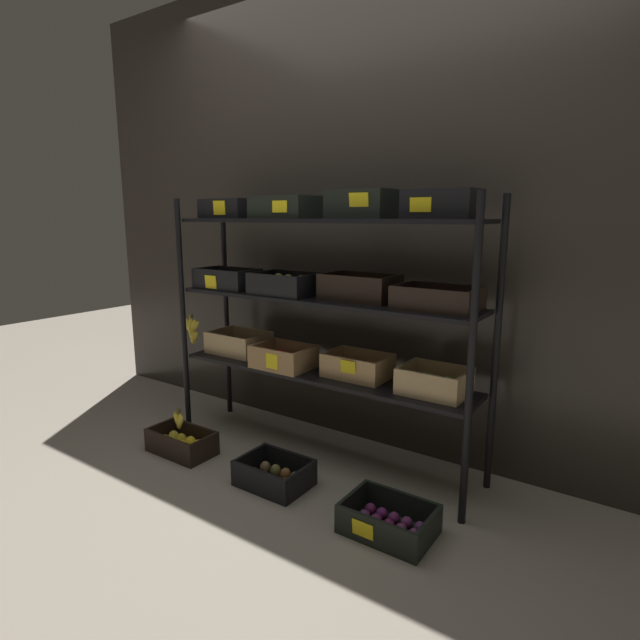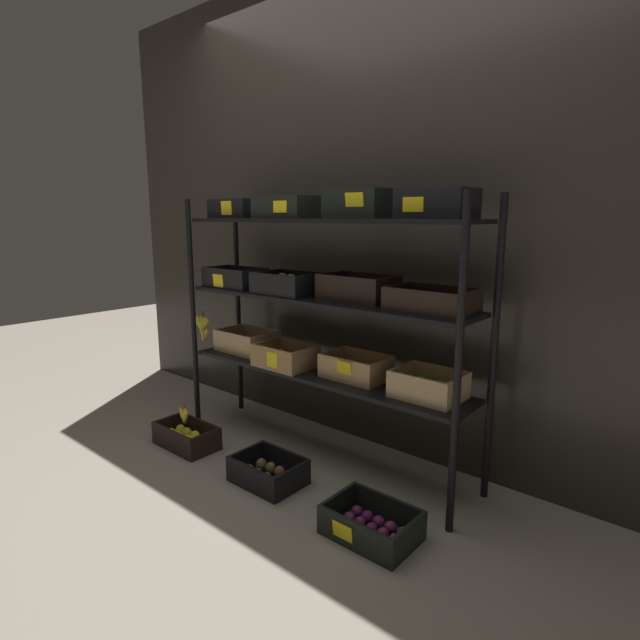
% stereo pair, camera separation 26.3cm
% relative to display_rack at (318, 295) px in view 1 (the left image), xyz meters
% --- Properties ---
extents(ground_plane, '(10.00, 10.00, 0.00)m').
position_rel_display_rack_xyz_m(ground_plane, '(0.02, -0.01, -0.88)').
color(ground_plane, gray).
extents(storefront_wall, '(4.10, 0.12, 2.62)m').
position_rel_display_rack_xyz_m(storefront_wall, '(0.02, 0.37, 0.44)').
color(storefront_wall, '#2D2823').
rests_on(storefront_wall, ground_plane).
extents(display_rack, '(1.83, 0.38, 1.40)m').
position_rel_display_rack_xyz_m(display_rack, '(0.00, 0.00, 0.00)').
color(display_rack, black).
rests_on(display_rack, ground_plane).
extents(crate_ground_lemon, '(0.37, 0.21, 0.13)m').
position_rel_display_rack_xyz_m(crate_ground_lemon, '(-0.62, -0.42, -0.83)').
color(crate_ground_lemon, black).
rests_on(crate_ground_lemon, ground_plane).
extents(crate_ground_kiwi, '(0.34, 0.25, 0.13)m').
position_rel_display_rack_xyz_m(crate_ground_kiwi, '(0.02, -0.40, -0.83)').
color(crate_ground_kiwi, black).
rests_on(crate_ground_kiwi, ground_plane).
extents(crate_ground_plum, '(0.36, 0.26, 0.12)m').
position_rel_display_rack_xyz_m(crate_ground_plum, '(0.64, -0.42, -0.83)').
color(crate_ground_plum, black).
rests_on(crate_ground_plum, ground_plane).
extents(banana_bunch_loose, '(0.11, 0.04, 0.12)m').
position_rel_display_rack_xyz_m(banana_bunch_loose, '(-0.63, -0.42, -0.70)').
color(banana_bunch_loose, brown).
rests_on(banana_bunch_loose, crate_ground_lemon).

